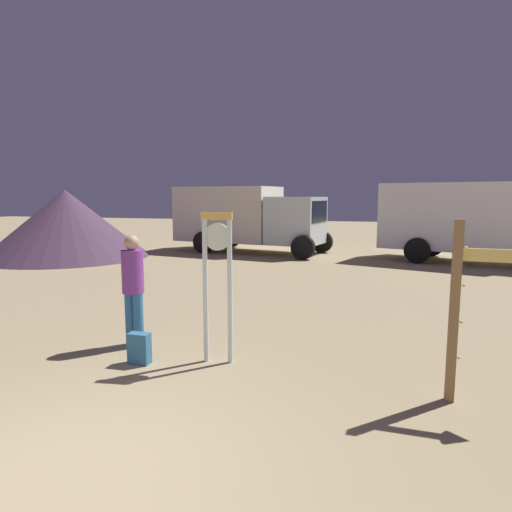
{
  "coord_description": "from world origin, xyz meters",
  "views": [
    {
      "loc": [
        2.44,
        -2.79,
        2.35
      ],
      "look_at": [
        0.1,
        5.46,
        1.2
      ],
      "focal_mm": 31.32,
      "sensor_mm": 36.0,
      "label": 1
    }
  ],
  "objects_px": {
    "box_truck_near": "(474,219)",
    "box_truck_far": "(246,216)",
    "arrow_sign": "(489,286)",
    "backpack": "(140,349)",
    "standing_clock": "(217,272)",
    "person_near_clock": "(133,285)",
    "dome_tent": "(66,224)"
  },
  "relations": [
    {
      "from": "standing_clock",
      "to": "backpack",
      "type": "xyz_separation_m",
      "value": [
        -1.05,
        -0.37,
        -1.08
      ]
    },
    {
      "from": "dome_tent",
      "to": "standing_clock",
      "type": "bearing_deg",
      "value": -42.69
    },
    {
      "from": "backpack",
      "to": "box_truck_near",
      "type": "height_order",
      "value": "box_truck_near"
    },
    {
      "from": "arrow_sign",
      "to": "backpack",
      "type": "relative_size",
      "value": 4.76
    },
    {
      "from": "arrow_sign",
      "to": "person_near_clock",
      "type": "height_order",
      "value": "arrow_sign"
    },
    {
      "from": "box_truck_near",
      "to": "box_truck_far",
      "type": "bearing_deg",
      "value": 174.01
    },
    {
      "from": "person_near_clock",
      "to": "box_truck_near",
      "type": "xyz_separation_m",
      "value": [
        6.81,
        11.09,
        0.56
      ]
    },
    {
      "from": "backpack",
      "to": "box_truck_near",
      "type": "xyz_separation_m",
      "value": [
        6.33,
        11.76,
        1.33
      ]
    },
    {
      "from": "box_truck_far",
      "to": "box_truck_near",
      "type": "bearing_deg",
      "value": -5.99
    },
    {
      "from": "arrow_sign",
      "to": "box_truck_near",
      "type": "relative_size",
      "value": 0.29
    },
    {
      "from": "standing_clock",
      "to": "box_truck_near",
      "type": "relative_size",
      "value": 0.3
    },
    {
      "from": "dome_tent",
      "to": "arrow_sign",
      "type": "bearing_deg",
      "value": -35.68
    },
    {
      "from": "person_near_clock",
      "to": "standing_clock",
      "type": "bearing_deg",
      "value": -11.27
    },
    {
      "from": "box_truck_far",
      "to": "dome_tent",
      "type": "xyz_separation_m",
      "value": [
        -6.19,
        -3.48,
        -0.21
      ]
    },
    {
      "from": "standing_clock",
      "to": "box_truck_far",
      "type": "relative_size",
      "value": 0.32
    },
    {
      "from": "arrow_sign",
      "to": "box_truck_near",
      "type": "bearing_deg",
      "value": 80.65
    },
    {
      "from": "box_truck_near",
      "to": "dome_tent",
      "type": "bearing_deg",
      "value": -170.2
    },
    {
      "from": "backpack",
      "to": "arrow_sign",
      "type": "bearing_deg",
      "value": -0.94
    },
    {
      "from": "backpack",
      "to": "box_truck_near",
      "type": "relative_size",
      "value": 0.06
    },
    {
      "from": "box_truck_far",
      "to": "dome_tent",
      "type": "height_order",
      "value": "box_truck_far"
    },
    {
      "from": "person_near_clock",
      "to": "backpack",
      "type": "height_order",
      "value": "person_near_clock"
    },
    {
      "from": "box_truck_near",
      "to": "standing_clock",
      "type": "bearing_deg",
      "value": -114.9
    },
    {
      "from": "arrow_sign",
      "to": "backpack",
      "type": "height_order",
      "value": "arrow_sign"
    },
    {
      "from": "person_near_clock",
      "to": "dome_tent",
      "type": "xyz_separation_m",
      "value": [
        -8.04,
        8.52,
        0.32
      ]
    },
    {
      "from": "standing_clock",
      "to": "box_truck_far",
      "type": "distance_m",
      "value": 12.76
    },
    {
      "from": "arrow_sign",
      "to": "person_near_clock",
      "type": "xyz_separation_m",
      "value": [
        -4.86,
        0.74,
        -0.39
      ]
    },
    {
      "from": "box_truck_far",
      "to": "person_near_clock",
      "type": "bearing_deg",
      "value": -81.2
    },
    {
      "from": "standing_clock",
      "to": "box_truck_near",
      "type": "distance_m",
      "value": 12.56
    },
    {
      "from": "standing_clock",
      "to": "backpack",
      "type": "distance_m",
      "value": 1.55
    },
    {
      "from": "standing_clock",
      "to": "box_truck_near",
      "type": "xyz_separation_m",
      "value": [
        5.29,
        11.39,
        0.25
      ]
    },
    {
      "from": "box_truck_near",
      "to": "box_truck_far",
      "type": "xyz_separation_m",
      "value": [
        -8.67,
        0.91,
        -0.03
      ]
    },
    {
      "from": "standing_clock",
      "to": "arrow_sign",
      "type": "distance_m",
      "value": 3.37
    }
  ]
}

